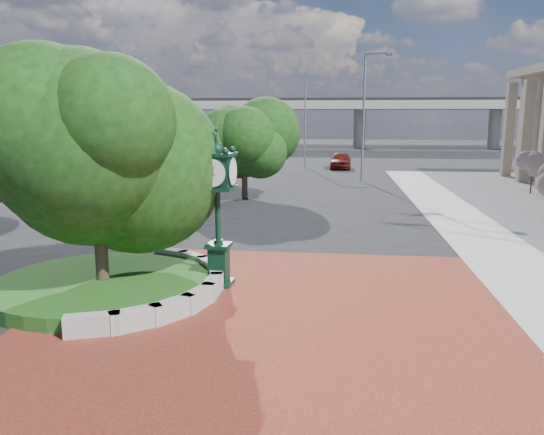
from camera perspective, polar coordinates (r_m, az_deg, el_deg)
The scene contains 12 objects.
ground at distance 14.78m, azimuth 0.52°, elevation -8.78°, with size 200.00×200.00×0.00m, color black.
plaza at distance 13.84m, azimuth 0.05°, elevation -10.09°, with size 12.00×12.00×0.04m, color maroon.
planter_wall at distance 15.22m, azimuth -9.75°, elevation -7.29°, with size 2.96×6.77×0.54m.
grass_bed at distance 16.03m, azimuth -17.68°, elevation -6.98°, with size 6.10×6.10×0.40m, color #1C4D16.
overpass at distance 83.86m, azimuth 5.82°, elevation 11.93°, with size 90.00×12.00×7.50m.
tree_planter at distance 15.35m, azimuth -18.44°, elevation 5.66°, with size 5.20×5.20×6.33m.
tree_street at distance 32.36m, azimuth -3.00°, elevation 7.81°, with size 4.40×4.40×5.45m.
post_clock at distance 15.39m, azimuth -5.87°, elevation 1.62°, with size 1.02×1.02×4.57m.
parked_car at distance 51.08m, azimuth 7.41°, elevation 6.13°, with size 1.88×4.66×1.59m, color #53130B.
street_lamp_near at distance 41.01m, azimuth 10.16°, elevation 11.55°, with size 2.05×0.90×9.47m.
street_lamp_far at distance 52.51m, azimuth 3.80°, elevation 10.65°, with size 1.82×0.25×8.12m.
shrub_far at distance 37.92m, azimuth 26.22°, elevation 4.67°, with size 1.20×1.20×2.20m.
Camera 1 is at (1.54, -13.83, 4.98)m, focal length 35.00 mm.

